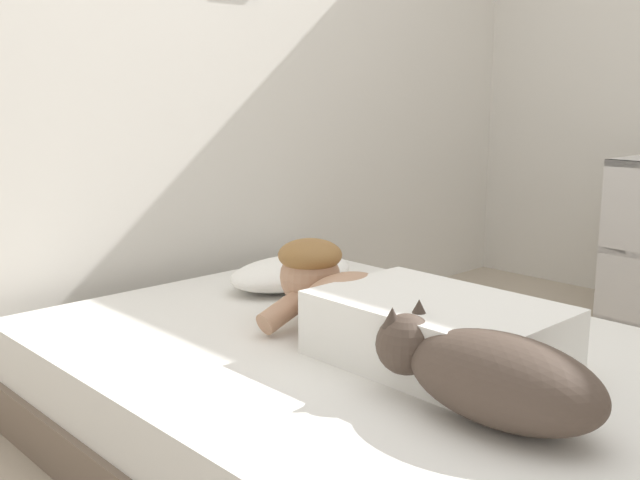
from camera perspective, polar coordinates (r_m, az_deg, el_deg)
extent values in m
plane|color=tan|center=(2.25, 12.94, -16.86)|extent=(12.25, 12.25, 0.00)
cube|color=silver|center=(3.08, -10.58, 14.86)|extent=(4.13, 0.10, 2.50)
cube|color=#726051|center=(2.28, 3.62, -14.03)|extent=(1.50, 2.06, 0.16)
cube|color=white|center=(2.21, 3.67, -10.13)|extent=(1.46, 2.00, 0.17)
ellipsoid|color=white|center=(2.78, -2.18, -2.50)|extent=(0.52, 0.32, 0.11)
cube|color=white|center=(2.02, 8.93, -6.98)|extent=(0.42, 0.64, 0.18)
ellipsoid|color=tan|center=(2.23, 2.03, -4.56)|extent=(0.32, 0.20, 0.16)
sphere|color=tan|center=(2.33, -0.76, -2.82)|extent=(0.19, 0.19, 0.19)
ellipsoid|color=olive|center=(2.32, -0.77, -1.14)|extent=(0.20, 0.20, 0.10)
cylinder|color=tan|center=(2.27, -2.28, -5.05)|extent=(0.23, 0.07, 0.14)
cylinder|color=tan|center=(2.40, 1.33, -4.12)|extent=(0.23, 0.07, 0.14)
ellipsoid|color=#4C3D33|center=(1.71, 13.79, -10.33)|extent=(0.26, 0.48, 0.20)
sphere|color=#4C3D33|center=(1.83, 6.60, -7.91)|extent=(0.15, 0.15, 0.15)
cone|color=#3D3028|center=(1.80, 5.54, -5.89)|extent=(0.05, 0.05, 0.05)
cone|color=#3D3028|center=(1.87, 7.57, -5.24)|extent=(0.05, 0.05, 0.05)
cylinder|color=white|center=(2.57, 0.58, -4.08)|extent=(0.09, 0.09, 0.07)
torus|color=white|center=(2.61, 1.49, -3.85)|extent=(0.05, 0.01, 0.05)
cube|color=black|center=(2.09, 11.66, -8.99)|extent=(0.07, 0.14, 0.01)
cube|color=silver|center=(3.60, 22.29, -0.35)|extent=(0.03, 0.24, 0.75)
cube|color=silver|center=(3.87, 23.20, -5.13)|extent=(0.45, 0.24, 0.03)
cube|color=#4C4C51|center=(3.62, 22.57, 0.49)|extent=(0.04, 0.18, 0.14)
cube|color=#3F8C59|center=(3.66, 22.85, 0.55)|extent=(0.03, 0.19, 0.14)
cube|color=#4C4C51|center=(3.69, 23.13, 0.78)|extent=(0.04, 0.15, 0.16)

